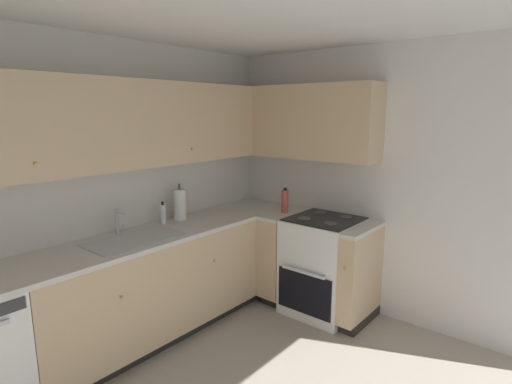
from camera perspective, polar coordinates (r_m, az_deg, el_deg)
The scene contains 14 objects.
wall_back at distance 3.38m, azimuth -24.61°, elevation -0.88°, with size 4.19×0.05×2.45m, color silver.
wall_right at distance 3.81m, azimuth 17.39°, elevation 0.92°, with size 0.05×3.22×2.45m, color silver.
lower_cabinets_back at distance 3.55m, azimuth -14.72°, elevation -12.98°, with size 2.02×0.62×0.86m.
countertop_back at distance 3.40m, azimuth -15.10°, elevation -6.13°, with size 3.23×0.60×0.04m, color beige.
lower_cabinets_right at distance 3.97m, azimuth 7.78°, elevation -10.04°, with size 0.62×1.02×0.86m.
countertop_right at distance 3.83m, azimuth 7.93°, elevation -3.84°, with size 0.60×1.02×0.03m.
oven_range at distance 3.92m, azimuth 9.46°, elevation -10.06°, with size 0.68×0.62×1.05m.
upper_cabinets_back at distance 3.28m, azimuth -19.65°, elevation 8.90°, with size 2.91×0.34×0.68m.
upper_cabinets_right at distance 3.96m, azimuth 6.18°, elevation 9.79°, with size 0.32×1.56×0.68m.
sink at distance 3.31m, azimuth -16.69°, elevation -7.10°, with size 0.72×0.40×0.10m.
faucet at distance 3.43m, azimuth -18.70°, elevation -3.71°, with size 0.07×0.16×0.20m.
soap_bottle at distance 3.68m, azimuth -12.95°, elevation -2.99°, with size 0.05×0.05×0.20m.
paper_towel_roll at distance 3.76m, azimuth -10.65°, elevation -1.74°, with size 0.11×0.11×0.34m.
oil_bottle at distance 3.97m, azimuth 4.10°, elevation -1.27°, with size 0.07×0.07×0.24m.
Camera 1 is at (-1.41, -1.41, 1.88)m, focal length 28.45 mm.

